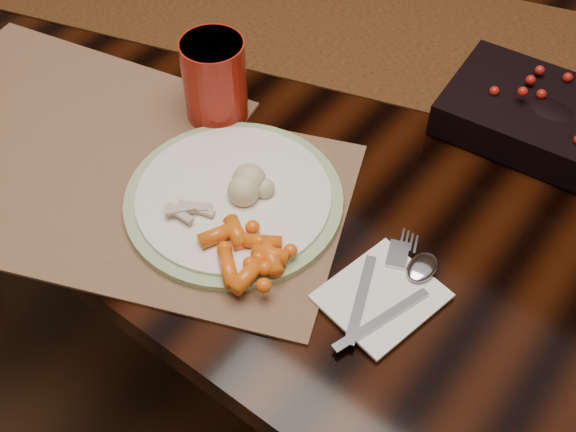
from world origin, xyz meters
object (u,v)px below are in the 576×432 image
Objects in this scene: turkey_shreds at (186,210)px; red_cup at (215,80)px; napkin at (381,296)px; dining_table at (371,257)px; baby_carrots at (241,245)px; centerpiece at (571,123)px; dinner_plate at (234,198)px; placemat_main at (174,199)px; mashed_potatoes at (255,180)px.

turkey_shreds is 0.51× the size of red_cup.
dining_table is at bearing 131.03° from napkin.
baby_carrots is 0.94× the size of red_cup.
dinner_plate is (-0.29, -0.37, -0.03)m from centerpiece.
napkin reaches higher than placemat_main.
turkey_shreds reaches higher than napkin.
baby_carrots is at bearing -117.75° from centerpiece.
dining_table is 0.48m from centerpiece.
turkey_shreds is at bearing -157.27° from napkin.
baby_carrots is 1.84× the size of turkey_shreds.
red_cup is (-0.36, 0.13, 0.06)m from napkin.
centerpiece is 0.48m from baby_carrots.
centerpiece is 0.44m from mashed_potatoes.
baby_carrots reaches higher than dining_table.
centerpiece reaches higher than dinner_plate.
dinner_plate is (-0.06, -0.29, 0.39)m from dining_table.
centerpiece is at bearing 51.44° from mashed_potatoes.
red_cup reaches higher than turkey_shreds.
placemat_main is (-0.12, -0.33, 0.38)m from dining_table.
turkey_shreds is (-0.03, -0.06, 0.01)m from dinner_plate.
dining_table is at bearing 47.72° from placemat_main.
placemat_main is 3.86× the size of baby_carrots.
placemat_main is 0.05m from turkey_shreds.
centerpiece reaches higher than baby_carrots.
dining_table is 28.96× the size of turkey_shreds.
centerpiece is at bearing 53.25° from turkey_shreds.
mashed_potatoes is 0.18m from red_cup.
centerpiece is 4.65× the size of mashed_potatoes.
placemat_main is 3.42× the size of napkin.
baby_carrots is (0.01, -0.36, 0.40)m from dining_table.
dinner_plate is 2.17× the size of napkin.
centerpiece reaches higher than mashed_potatoes.
dining_table is 4.08× the size of placemat_main.
dining_table is 15.73× the size of baby_carrots.
mashed_potatoes is 0.57× the size of napkin.
mashed_potatoes is (-0.05, 0.09, 0.01)m from baby_carrots.
centerpiece is 2.81× the size of red_cup.
mashed_potatoes reaches higher than placemat_main.
dinner_plate is 2.32× the size of red_cup.
dining_table is 0.52m from placemat_main.
turkey_shreds is (0.04, -0.02, 0.02)m from placemat_main.
placemat_main is at bearing -147.35° from dinner_plate.
turkey_shreds is at bearing 177.80° from baby_carrots.
baby_carrots is at bearing -88.83° from dining_table.
mashed_potatoes is 0.22m from napkin.
mashed_potatoes reaches higher than baby_carrots.
baby_carrots is at bearing -42.74° from red_cup.
baby_carrots is at bearing -150.12° from napkin.
centerpiece is 2.97× the size of baby_carrots.
dinner_plate is at bearing -128.56° from centerpiece.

